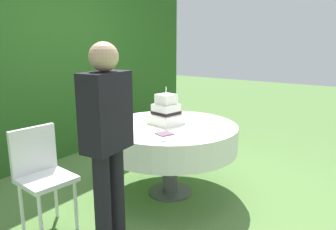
# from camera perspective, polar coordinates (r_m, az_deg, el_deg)

# --- Properties ---
(ground_plane) EXTENTS (20.00, 20.00, 0.00)m
(ground_plane) POSITION_cam_1_polar(r_m,az_deg,el_deg) (3.66, 0.32, -13.22)
(ground_plane) COLOR #547A3D
(foliage_hedge) EXTENTS (5.72, 0.60, 2.96)m
(foliage_hedge) POSITION_cam_1_polar(r_m,az_deg,el_deg) (4.82, -21.27, 10.50)
(foliage_hedge) COLOR #28561E
(foliage_hedge) RESTS_ON ground_plane
(cake_table) EXTENTS (1.39, 1.39, 0.75)m
(cake_table) POSITION_cam_1_polar(r_m,az_deg,el_deg) (3.43, 0.34, -3.88)
(cake_table) COLOR #4C4C51
(cake_table) RESTS_ON ground_plane
(wedding_cake) EXTENTS (0.35, 0.34, 0.39)m
(wedding_cake) POSITION_cam_1_polar(r_m,az_deg,el_deg) (3.41, -0.34, 0.47)
(wedding_cake) COLOR white
(wedding_cake) RESTS_ON cake_table
(serving_plate_near) EXTENTS (0.12, 0.12, 0.01)m
(serving_plate_near) POSITION_cam_1_polar(r_m,az_deg,el_deg) (3.20, -8.62, -2.67)
(serving_plate_near) COLOR white
(serving_plate_near) RESTS_ON cake_table
(serving_plate_far) EXTENTS (0.14, 0.14, 0.01)m
(serving_plate_far) POSITION_cam_1_polar(r_m,az_deg,el_deg) (3.14, 4.06, -2.84)
(serving_plate_far) COLOR white
(serving_plate_far) RESTS_ON cake_table
(serving_plate_left) EXTENTS (0.11, 0.11, 0.01)m
(serving_plate_left) POSITION_cam_1_polar(r_m,az_deg,el_deg) (2.88, -0.86, -4.27)
(serving_plate_left) COLOR white
(serving_plate_left) RESTS_ON cake_table
(napkin_stack) EXTENTS (0.17, 0.17, 0.01)m
(napkin_stack) POSITION_cam_1_polar(r_m,az_deg,el_deg) (3.06, -0.63, -3.26)
(napkin_stack) COLOR #6B4C60
(napkin_stack) RESTS_ON cake_table
(garden_chair) EXTENTS (0.44, 0.44, 0.89)m
(garden_chair) POSITION_cam_1_polar(r_m,az_deg,el_deg) (3.02, -21.14, -8.74)
(garden_chair) COLOR white
(garden_chair) RESTS_ON ground_plane
(standing_person) EXTENTS (0.38, 0.24, 1.60)m
(standing_person) POSITION_cam_1_polar(r_m,az_deg,el_deg) (2.36, -10.47, -4.11)
(standing_person) COLOR black
(standing_person) RESTS_ON ground_plane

